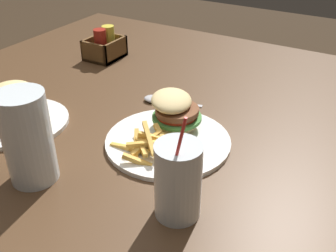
# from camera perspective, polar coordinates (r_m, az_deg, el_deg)

# --- Properties ---
(dining_table) EXTENTS (1.36, 1.25, 0.78)m
(dining_table) POSITION_cam_1_polar(r_m,az_deg,el_deg) (1.00, -6.10, -5.79)
(dining_table) COLOR #4C331E
(dining_table) RESTS_ON ground_plane
(meal_plate_near) EXTENTS (0.27, 0.27, 0.10)m
(meal_plate_near) POSITION_cam_1_polar(r_m,az_deg,el_deg) (0.84, 0.32, -0.17)
(meal_plate_near) COLOR white
(meal_plate_near) RESTS_ON dining_table
(beer_glass) EXTENTS (0.09, 0.09, 0.18)m
(beer_glass) POSITION_cam_1_polar(r_m,az_deg,el_deg) (0.74, -19.67, -1.93)
(beer_glass) COLOR silver
(beer_glass) RESTS_ON dining_table
(juice_glass) EXTENTS (0.08, 0.08, 0.20)m
(juice_glass) POSITION_cam_1_polar(r_m,az_deg,el_deg) (0.63, 1.44, -8.26)
(juice_glass) COLOR silver
(juice_glass) RESTS_ON dining_table
(spoon) EXTENTS (0.06, 0.15, 0.01)m
(spoon) POSITION_cam_1_polar(r_m,az_deg,el_deg) (1.00, -1.68, 3.89)
(spoon) COLOR silver
(spoon) RESTS_ON dining_table
(meal_plate_far) EXTENTS (0.22, 0.22, 0.10)m
(meal_plate_far) POSITION_cam_1_polar(r_m,az_deg,el_deg) (0.95, -21.05, 2.02)
(meal_plate_far) COLOR white
(meal_plate_far) RESTS_ON dining_table
(condiment_caddy) EXTENTS (0.11, 0.10, 0.10)m
(condiment_caddy) POSITION_cam_1_polar(r_m,az_deg,el_deg) (1.27, -9.16, 11.27)
(condiment_caddy) COLOR brown
(condiment_caddy) RESTS_ON dining_table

